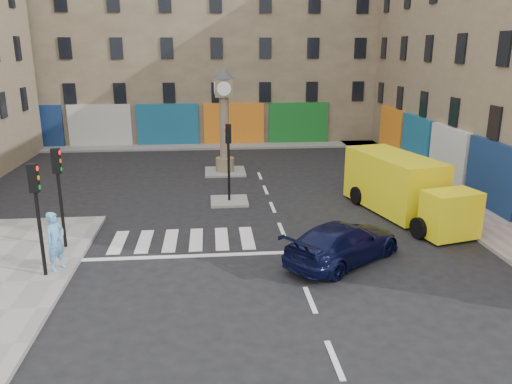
{
  "coord_description": "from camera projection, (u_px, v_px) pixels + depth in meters",
  "views": [
    {
      "loc": [
        -2.86,
        -15.2,
        7.27
      ],
      "look_at": [
        -1.18,
        2.82,
        2.0
      ],
      "focal_mm": 35.0,
      "sensor_mm": 36.0,
      "label": 1
    }
  ],
  "objects": [
    {
      "name": "ground",
      "position": [
        298.0,
        271.0,
        16.82
      ],
      "size": [
        120.0,
        120.0,
        0.0
      ],
      "primitive_type": "plane",
      "color": "black",
      "rests_on": "ground"
    },
    {
      "name": "sidewalk_right",
      "position": [
        424.0,
        185.0,
        27.14
      ],
      "size": [
        2.6,
        30.0,
        0.15
      ],
      "primitive_type": "cube",
      "color": "gray",
      "rests_on": "ground"
    },
    {
      "name": "sidewalk_far",
      "position": [
        195.0,
        146.0,
        37.66
      ],
      "size": [
        32.0,
        2.4,
        0.15
      ],
      "primitive_type": "cube",
      "color": "gray",
      "rests_on": "ground"
    },
    {
      "name": "island_near",
      "position": [
        229.0,
        201.0,
        24.27
      ],
      "size": [
        1.8,
        1.8,
        0.12
      ],
      "primitive_type": "cube",
      "color": "gray",
      "rests_on": "ground"
    },
    {
      "name": "island_far",
      "position": [
        225.0,
        172.0,
        30.01
      ],
      "size": [
        2.4,
        2.4,
        0.12
      ],
      "primitive_type": "cube",
      "color": "gray",
      "rests_on": "ground"
    },
    {
      "name": "building_far",
      "position": [
        193.0,
        32.0,
        40.86
      ],
      "size": [
        32.0,
        10.0,
        17.0
      ],
      "primitive_type": "cube",
      "color": "#8D7A5E",
      "rests_on": "ground"
    },
    {
      "name": "traffic_light_left_near",
      "position": [
        37.0,
        202.0,
        15.54
      ],
      "size": [
        0.28,
        0.22,
        3.7
      ],
      "color": "black",
      "rests_on": "sidewalk_left"
    },
    {
      "name": "traffic_light_left_far",
      "position": [
        59.0,
        182.0,
        17.83
      ],
      "size": [
        0.28,
        0.22,
        3.7
      ],
      "color": "black",
      "rests_on": "sidewalk_left"
    },
    {
      "name": "traffic_light_island",
      "position": [
        228.0,
        150.0,
        23.56
      ],
      "size": [
        0.28,
        0.22,
        3.7
      ],
      "color": "black",
      "rests_on": "island_near"
    },
    {
      "name": "clock_pillar",
      "position": [
        224.0,
        114.0,
        29.03
      ],
      "size": [
        1.2,
        1.2,
        6.1
      ],
      "color": "#89715A",
      "rests_on": "island_far"
    },
    {
      "name": "navy_sedan",
      "position": [
        343.0,
        243.0,
        17.41
      ],
      "size": [
        5.05,
        4.5,
        1.41
      ],
      "primitive_type": "imported",
      "rotation": [
        0.0,
        0.0,
        2.22
      ],
      "color": "black",
      "rests_on": "ground"
    },
    {
      "name": "yellow_van",
      "position": [
        403.0,
        187.0,
        22.16
      ],
      "size": [
        3.78,
        7.43,
        2.59
      ],
      "rotation": [
        0.0,
        0.0,
        0.24
      ],
      "color": "yellow",
      "rests_on": "ground"
    },
    {
      "name": "pedestrian_blue",
      "position": [
        56.0,
        241.0,
        16.36
      ],
      "size": [
        0.76,
        0.87,
        2.0
      ],
      "primitive_type": "imported",
      "rotation": [
        0.0,
        0.0,
        1.08
      ],
      "color": "#63A9E4",
      "rests_on": "sidewalk_left"
    }
  ]
}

